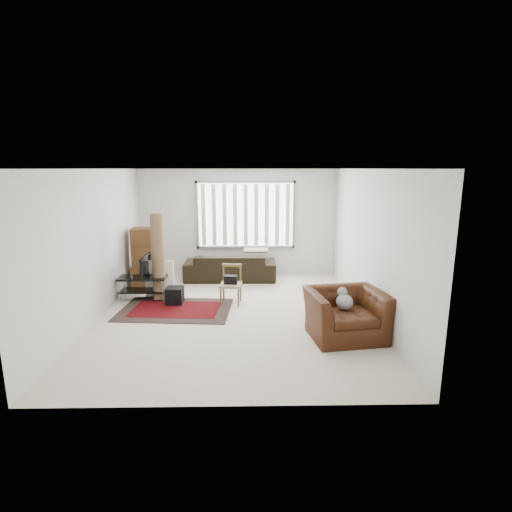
{
  "coord_description": "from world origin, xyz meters",
  "views": [
    {
      "loc": [
        0.27,
        -7.16,
        2.7
      ],
      "look_at": [
        0.41,
        0.37,
        1.05
      ],
      "focal_mm": 28.0,
      "sensor_mm": 36.0,
      "label": 1
    }
  ],
  "objects": [
    {
      "name": "tv",
      "position": [
        -1.95,
        0.92,
        0.72
      ],
      "size": [
        0.1,
        0.8,
        0.46
      ],
      "primitive_type": "imported",
      "rotation": [
        0.0,
        0.0,
        1.57
      ],
      "color": "black",
      "rests_on": "tv_stand"
    },
    {
      "name": "rolled_rug",
      "position": [
        -1.62,
        1.01,
        0.9
      ],
      "size": [
        0.37,
        0.61,
        1.8
      ],
      "primitive_type": "cylinder",
      "rotation": [
        -0.17,
        0.0,
        0.19
      ],
      "color": "brown",
      "rests_on": "ground"
    },
    {
      "name": "side_chair",
      "position": [
        -0.09,
        0.66,
        0.44
      ],
      "size": [
        0.46,
        0.46,
        0.79
      ],
      "rotation": [
        0.0,
        0.0,
        -0.11
      ],
      "color": "#8C7E5C",
      "rests_on": "ground"
    },
    {
      "name": "moving_boxes",
      "position": [
        -2.13,
        1.8,
        0.65
      ],
      "size": [
        0.61,
        0.56,
        1.39
      ],
      "color": "#55361B",
      "rests_on": "ground"
    },
    {
      "name": "tv_stand",
      "position": [
        -1.95,
        0.92,
        0.36
      ],
      "size": [
        0.98,
        0.44,
        0.49
      ],
      "color": "black",
      "rests_on": "ground"
    },
    {
      "name": "sofa",
      "position": [
        -0.19,
        2.45,
        0.43
      ],
      "size": [
        2.24,
        0.99,
        0.86
      ],
      "primitive_type": "imported",
      "rotation": [
        0.0,
        0.0,
        3.13
      ],
      "color": "black",
      "rests_on": "ground"
    },
    {
      "name": "persian_rug",
      "position": [
        -1.16,
        0.25,
        0.01
      ],
      "size": [
        2.21,
        1.56,
        0.02
      ],
      "color": "black",
      "rests_on": "ground"
    },
    {
      "name": "white_flatpack",
      "position": [
        -1.65,
        1.19,
        0.38
      ],
      "size": [
        0.61,
        0.25,
        0.77
      ],
      "primitive_type": "cube",
      "rotation": [
        -0.16,
        0.0,
        0.07
      ],
      "color": "silver",
      "rests_on": "ground"
    },
    {
      "name": "armchair",
      "position": [
        1.84,
        -1.06,
        0.45
      ],
      "size": [
        1.34,
        1.21,
        0.89
      ],
      "rotation": [
        0.0,
        0.0,
        0.15
      ],
      "color": "#3B1B0C",
      "rests_on": "ground"
    },
    {
      "name": "subwoofer",
      "position": [
        -1.23,
        0.62,
        0.18
      ],
      "size": [
        0.34,
        0.34,
        0.33
      ],
      "primitive_type": "cube",
      "rotation": [
        0.0,
        0.0,
        -0.02
      ],
      "color": "black",
      "rests_on": "persian_rug"
    },
    {
      "name": "room",
      "position": [
        0.03,
        0.51,
        1.76
      ],
      "size": [
        6.0,
        6.02,
        2.71
      ],
      "color": "beige",
      "rests_on": "ground"
    }
  ]
}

